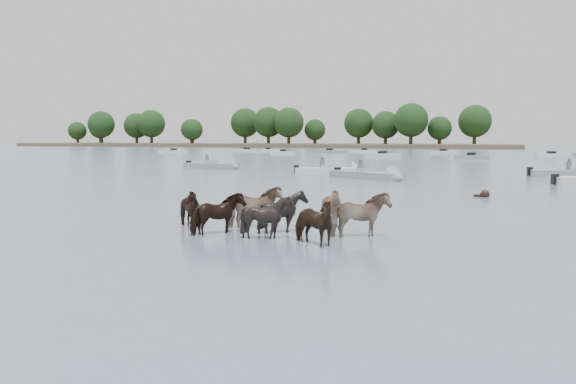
% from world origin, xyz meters
% --- Properties ---
extents(ground, '(400.00, 400.00, 0.00)m').
position_xyz_m(ground, '(0.00, 0.00, 0.00)').
color(ground, '#4D5E6E').
rests_on(ground, ground).
extents(shoreline, '(160.00, 30.00, 1.00)m').
position_xyz_m(shoreline, '(-70.00, 150.00, 0.50)').
color(shoreline, '#4C4233').
rests_on(shoreline, ground).
extents(pony_herd, '(7.12, 4.49, 1.40)m').
position_xyz_m(pony_herd, '(0.59, 1.59, 0.55)').
color(pony_herd, black).
rests_on(pony_herd, ground).
extents(swimming_pony, '(0.72, 0.44, 0.44)m').
position_xyz_m(swimming_pony, '(5.66, 14.40, 0.10)').
color(swimming_pony, black).
rests_on(swimming_pony, ground).
extents(motorboat_a, '(5.40, 2.60, 1.92)m').
position_xyz_m(motorboat_a, '(-5.43, 28.15, 0.23)').
color(motorboat_a, silver).
rests_on(motorboat_a, ground).
extents(motorboat_b, '(6.04, 4.59, 1.92)m').
position_xyz_m(motorboat_b, '(-1.56, 23.72, 0.22)').
color(motorboat_b, gray).
rests_on(motorboat_b, ground).
extents(motorboat_f, '(5.75, 2.26, 1.92)m').
position_xyz_m(motorboat_f, '(-17.48, 31.76, 0.23)').
color(motorboat_f, gray).
rests_on(motorboat_f, ground).
extents(distant_flotilla, '(104.30, 29.82, 0.93)m').
position_xyz_m(distant_flotilla, '(-0.62, 78.33, 0.26)').
color(distant_flotilla, silver).
rests_on(distant_flotilla, ground).
extents(treeline, '(145.89, 21.15, 12.38)m').
position_xyz_m(treeline, '(-67.97, 151.24, 6.94)').
color(treeline, '#382619').
rests_on(treeline, ground).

